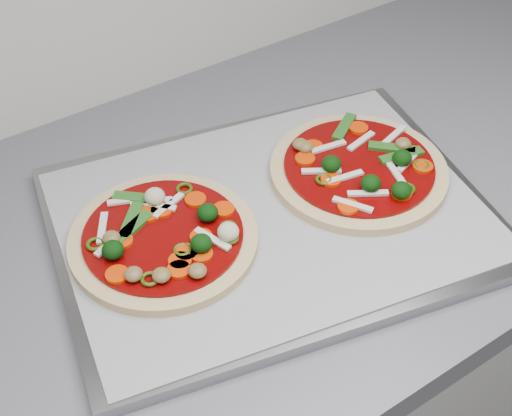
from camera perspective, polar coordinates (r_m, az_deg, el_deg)
base_cabinet at (r=1.41m, az=14.01°, el=-7.43°), size 3.60×0.60×0.86m
countertop at (r=1.11m, az=17.91°, el=7.52°), size 3.60×0.60×0.04m
baking_tray at (r=0.84m, az=1.20°, el=-0.87°), size 0.57×0.47×0.02m
parchment at (r=0.83m, az=1.21°, el=-0.41°), size 0.53×0.43×0.00m
pizza_left at (r=0.79m, az=-7.35°, el=-2.35°), size 0.24×0.24×0.04m
pizza_right at (r=0.88m, az=8.31°, el=3.12°), size 0.23×0.23×0.04m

